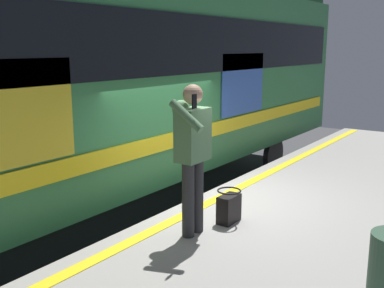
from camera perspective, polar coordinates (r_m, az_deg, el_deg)
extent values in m
plane|color=#3D3D3F|center=(6.99, 0.76, -13.78)|extent=(23.97, 23.97, 0.00)
cube|color=gray|center=(5.90, 21.79, -14.75)|extent=(13.76, 4.96, 0.94)
cube|color=yellow|center=(6.48, 2.99, -6.89)|extent=(13.48, 0.16, 0.01)
cube|color=slate|center=(7.69, -7.23, -10.77)|extent=(17.88, 0.08, 0.16)
cube|color=slate|center=(8.66, -14.35, -8.40)|extent=(17.88, 0.08, 0.16)
cube|color=#2D723F|center=(7.56, -12.20, 7.84)|extent=(13.80, 2.77, 3.16)
cube|color=black|center=(6.58, -3.90, 12.32)|extent=(13.11, 0.03, 0.90)
cube|color=yellow|center=(6.73, -3.73, 0.13)|extent=(13.11, 0.03, 0.24)
cube|color=#3359B2|center=(8.62, 6.42, 7.45)|extent=(1.53, 0.02, 1.11)
cube|color=gold|center=(4.99, -21.49, 3.45)|extent=(1.53, 0.02, 1.11)
cylinder|color=black|center=(10.86, 10.10, -1.30)|extent=(0.84, 0.12, 0.84)
cylinder|color=black|center=(11.94, 0.44, 0.09)|extent=(0.84, 0.12, 0.84)
cylinder|color=#262628|center=(5.27, 0.67, -6.45)|extent=(0.14, 0.14, 0.86)
cylinder|color=#262628|center=(5.13, -0.48, -6.96)|extent=(0.14, 0.14, 0.86)
cube|color=#4C724C|center=(5.02, 0.10, 1.16)|extent=(0.40, 0.24, 0.59)
sphere|color=#4C724C|center=(5.07, -1.38, 4.39)|extent=(0.20, 0.20, 0.20)
sphere|color=tan|center=(4.96, 0.11, 6.20)|extent=(0.22, 0.22, 0.22)
cylinder|color=#4C724C|center=(5.23, 1.68, 0.95)|extent=(0.09, 0.09, 0.53)
cylinder|color=#4C724C|center=(4.75, -0.70, 3.51)|extent=(0.09, 0.42, 0.33)
cube|color=black|center=(4.67, 0.29, 5.35)|extent=(0.07, 0.02, 0.15)
cube|color=black|center=(5.64, 4.62, -8.05)|extent=(0.32, 0.17, 0.34)
torus|color=black|center=(5.57, 4.66, -5.82)|extent=(0.30, 0.30, 0.02)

